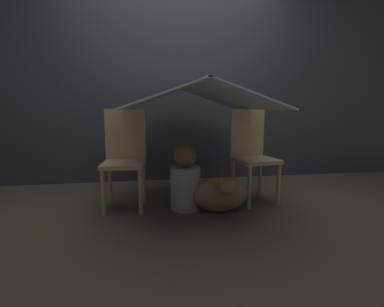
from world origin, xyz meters
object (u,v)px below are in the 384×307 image
at_px(chair_left, 125,155).
at_px(person_front, 185,181).
at_px(dog, 221,194).
at_px(chair_right, 252,152).

xyz_separation_m(chair_left, person_front, (0.54, -0.15, -0.22)).
height_order(person_front, dog, person_front).
height_order(chair_left, chair_right, same).
relative_size(chair_left, person_front, 1.52).
distance_m(chair_left, person_front, 0.60).
distance_m(chair_left, chair_right, 1.21).
xyz_separation_m(chair_right, dog, (-0.38, -0.28, -0.32)).
distance_m(chair_right, person_front, 0.73).
xyz_separation_m(person_front, dog, (0.30, -0.13, -0.10)).
bearing_deg(chair_left, person_front, -11.29).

